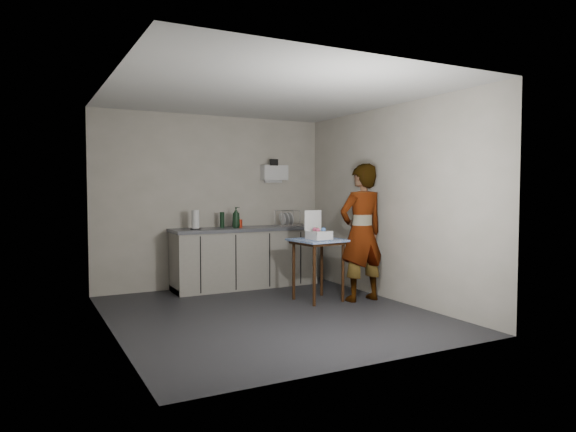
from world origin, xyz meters
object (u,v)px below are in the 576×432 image
soda_can (240,223)px  bakery_box (318,233)px  side_table (318,247)px  dish_rack (287,222)px  soap_bottle (236,217)px  kitchen_counter (245,259)px  dark_bottle (222,220)px  standing_man (362,233)px  paper_towel (195,220)px

soda_can → bakery_box: bearing=-67.7°
side_table → dish_rack: (0.22, 1.31, 0.25)m
soap_bottle → kitchen_counter: bearing=4.6°
dark_bottle → dish_rack: (1.04, -0.10, -0.06)m
standing_man → dark_bottle: standing_man is taller
dish_rack → bakery_box: (-0.22, -1.32, -0.06)m
side_table → dark_bottle: (-0.83, 1.42, 0.31)m
side_table → soap_bottle: soap_bottle is taller
soda_can → paper_towel: bearing=-176.3°
bakery_box → kitchen_counter: bearing=104.5°
dark_bottle → dish_rack: 1.05m
standing_man → soda_can: standing_man is taller
kitchen_counter → dark_bottle: bearing=166.4°
soda_can → dark_bottle: size_ratio=0.51×
kitchen_counter → dish_rack: 0.89m
soda_can → standing_man: bearing=-56.1°
kitchen_counter → soap_bottle: 0.66m
kitchen_counter → soda_can: size_ratio=18.51×
standing_man → dark_bottle: 2.15m
dark_bottle → paper_towel: size_ratio=0.85×
dark_bottle → soap_bottle: bearing=-26.9°
standing_man → bakery_box: standing_man is taller
paper_towel → bakery_box: bearing=-46.0°
soap_bottle → soda_can: 0.12m
soap_bottle → soda_can: (0.07, 0.02, -0.10)m
bakery_box → paper_towel: bearing=129.0°
soap_bottle → soda_can: soap_bottle is taller
soap_bottle → dark_bottle: bearing=153.1°
standing_man → soap_bottle: (-1.15, 1.58, 0.16)m
standing_man → dark_bottle: size_ratio=7.74×
soap_bottle → soda_can: size_ratio=2.57×
bakery_box → dish_rack: bearing=75.4°
side_table → paper_towel: (-1.27, 1.30, 0.32)m
side_table → paper_towel: 1.85m
kitchen_counter → soda_can: (-0.08, 0.01, 0.54)m
standing_man → paper_towel: bearing=-42.5°
side_table → bakery_box: 0.19m
kitchen_counter → paper_towel: 1.00m
bakery_box → side_table: bearing=51.0°
soda_can → bakery_box: size_ratio=0.32×
soda_can → dark_bottle: 0.28m
kitchen_counter → side_table: bearing=-70.0°
bakery_box → standing_man: bearing=-30.5°
dish_rack → dark_bottle: bearing=174.3°
standing_man → bakery_box: (-0.52, 0.25, -0.00)m
dish_rack → soda_can: bearing=177.8°
side_table → bakery_box: bearing=-129.6°
standing_man → kitchen_counter: bearing=-59.3°
paper_towel → dish_rack: size_ratio=0.78×
standing_man → paper_towel: size_ratio=6.55×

